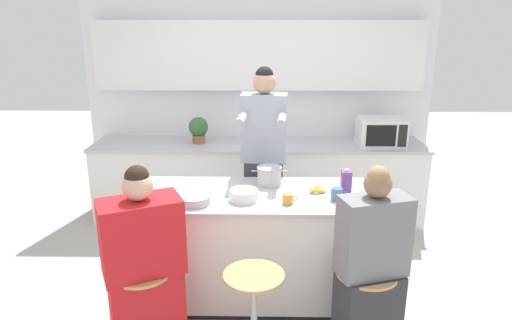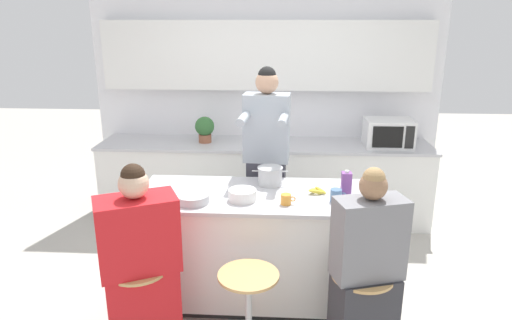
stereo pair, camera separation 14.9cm
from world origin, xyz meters
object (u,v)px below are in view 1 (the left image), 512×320
(fruit_bowl, at_px, (194,200))
(person_wrapped_blanket, at_px, (144,271))
(coffee_cup_far, at_px, (337,194))
(banana_bunch, at_px, (317,190))
(cooking_pot, at_px, (269,176))
(bar_stool_center, at_px, (254,310))
(kitchen_island, at_px, (256,245))
(person_seated_near, at_px, (370,276))
(potted_plant, at_px, (198,129))
(bar_stool_rightmost, at_px, (364,307))
(person_cooking, at_px, (264,169))
(juice_carton, at_px, (346,183))
(microwave, at_px, (381,132))
(bar_stool_leftmost, at_px, (144,306))
(coffee_cup_near, at_px, (288,199))

(fruit_bowl, bearing_deg, person_wrapped_blanket, -118.89)
(coffee_cup_far, height_order, banana_bunch, coffee_cup_far)
(cooking_pot, distance_m, coffee_cup_far, 0.60)
(bar_stool_center, xyz_separation_m, cooking_pot, (0.11, 0.93, 0.62))
(kitchen_island, xyz_separation_m, coffee_cup_far, (0.61, -0.12, 0.50))
(person_seated_near, distance_m, potted_plant, 2.71)
(kitchen_island, xyz_separation_m, bar_stool_rightmost, (0.74, -0.68, -0.09))
(bar_stool_rightmost, relative_size, person_cooking, 0.35)
(kitchen_island, distance_m, coffee_cup_far, 0.79)
(cooking_pot, relative_size, fruit_bowl, 1.23)
(person_wrapped_blanket, relative_size, juice_carton, 6.54)
(juice_carton, xyz_separation_m, microwave, (0.64, 1.54, 0.04))
(bar_stool_center, height_order, coffee_cup_far, coffee_cup_far)
(person_seated_near, bearing_deg, bar_stool_rightmost, 129.44)
(person_cooking, xyz_separation_m, coffee_cup_far, (0.55, -0.71, 0.04))
(banana_bunch, bearing_deg, bar_stool_center, -122.33)
(cooking_pot, height_order, coffee_cup_far, cooking_pot)
(bar_stool_leftmost, height_order, coffee_cup_far, coffee_cup_far)
(coffee_cup_far, relative_size, banana_bunch, 0.72)
(microwave, bearing_deg, person_wrapped_blanket, -132.66)
(person_cooking, height_order, potted_plant, person_cooking)
(person_seated_near, bearing_deg, person_cooking, 102.18)
(bar_stool_leftmost, bearing_deg, microwave, 47.00)
(kitchen_island, height_order, person_seated_near, person_seated_near)
(kitchen_island, xyz_separation_m, person_cooking, (0.06, 0.58, 0.46))
(microwave, bearing_deg, juice_carton, -112.54)
(person_wrapped_blanket, bearing_deg, coffee_cup_near, 2.35)
(bar_stool_leftmost, relative_size, person_cooking, 0.35)
(cooking_pot, bearing_deg, juice_carton, -20.46)
(bar_stool_leftmost, xyz_separation_m, coffee_cup_near, (0.97, 0.49, 0.58))
(coffee_cup_far, xyz_separation_m, banana_bunch, (-0.13, 0.16, -0.02))
(bar_stool_leftmost, relative_size, juice_carton, 3.05)
(microwave, bearing_deg, potted_plant, 178.76)
(bar_stool_leftmost, xyz_separation_m, person_cooking, (0.80, 1.27, 0.55))
(potted_plant, bearing_deg, cooking_pot, -60.62)
(banana_bunch, bearing_deg, bar_stool_leftmost, -149.27)
(bar_stool_rightmost, height_order, cooking_pot, cooking_pot)
(bar_stool_center, bearing_deg, banana_bunch, 57.67)
(coffee_cup_near, distance_m, juice_carton, 0.50)
(bar_stool_leftmost, relative_size, fruit_bowl, 2.64)
(kitchen_island, height_order, juice_carton, juice_carton)
(bar_stool_center, relative_size, microwave, 1.27)
(bar_stool_center, xyz_separation_m, coffee_cup_far, (0.61, 0.60, 0.59))
(person_seated_near, bearing_deg, cooking_pot, 109.39)
(fruit_bowl, height_order, microwave, microwave)
(cooking_pot, height_order, banana_bunch, cooking_pot)
(bar_stool_leftmost, distance_m, person_seated_near, 1.51)
(kitchen_island, height_order, person_cooking, person_cooking)
(bar_stool_center, relative_size, coffee_cup_far, 5.43)
(juice_carton, bearing_deg, microwave, 67.46)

